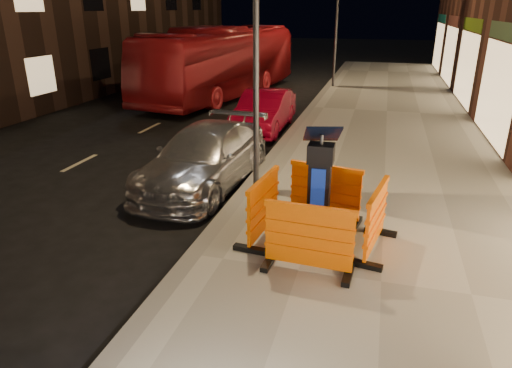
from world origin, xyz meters
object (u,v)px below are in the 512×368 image
(barrier_back, at_px, (325,193))
(barrier_front, at_px, (309,239))
(bus_doubledecker, at_px, (224,96))
(parking_kiosk, at_px, (319,189))
(car_silver, at_px, (206,185))
(car_red, at_px, (264,130))
(barrier_kerbside, at_px, (263,207))
(barrier_bldgside, at_px, (376,220))

(barrier_back, bearing_deg, barrier_front, -78.61)
(bus_doubledecker, bearing_deg, parking_kiosk, -56.23)
(barrier_front, distance_m, bus_doubledecker, 15.92)
(barrier_front, height_order, bus_doubledecker, bus_doubledecker)
(car_silver, bearing_deg, parking_kiosk, -35.11)
(barrier_back, relative_size, bus_doubledecker, 0.12)
(parking_kiosk, bearing_deg, car_red, 119.07)
(barrier_kerbside, relative_size, bus_doubledecker, 0.12)
(barrier_front, xyz_separation_m, barrier_kerbside, (-0.95, 0.95, 0.00))
(car_silver, distance_m, car_red, 5.36)
(parking_kiosk, distance_m, car_red, 8.39)
(barrier_back, height_order, car_silver, barrier_back)
(parking_kiosk, xyz_separation_m, barrier_back, (0.00, 0.95, -0.43))
(barrier_front, bearing_deg, barrier_back, 93.39)
(barrier_kerbside, bearing_deg, bus_doubledecker, 28.31)
(car_silver, height_order, car_red, car_silver)
(barrier_front, distance_m, car_red, 9.24)
(barrier_front, distance_m, car_silver, 4.57)
(barrier_kerbside, relative_size, car_silver, 0.30)
(barrier_bldgside, distance_m, car_red, 8.73)
(barrier_front, bearing_deg, barrier_bldgside, 48.39)
(parking_kiosk, xyz_separation_m, barrier_kerbside, (-0.95, 0.00, -0.43))
(bus_doubledecker, bearing_deg, barrier_kerbside, -59.59)
(barrier_bldgside, distance_m, car_silver, 4.69)
(barrier_bldgside, bearing_deg, barrier_kerbside, 100.39)
(barrier_kerbside, bearing_deg, car_red, 20.72)
(barrier_bldgside, relative_size, car_red, 0.34)
(barrier_back, relative_size, barrier_kerbside, 1.00)
(barrier_front, height_order, barrier_back, same)
(barrier_kerbside, xyz_separation_m, car_silver, (-2.05, 2.43, -0.70))
(barrier_kerbside, xyz_separation_m, bus_doubledecker, (-5.47, 13.60, -0.70))
(parking_kiosk, bearing_deg, barrier_bldgside, 8.39)
(bus_doubledecker, bearing_deg, barrier_back, -54.59)
(car_red, bearing_deg, car_silver, -91.24)
(barrier_back, bearing_deg, barrier_kerbside, -123.61)
(car_silver, xyz_separation_m, bus_doubledecker, (-3.42, 11.17, 0.00))
(barrier_kerbside, bearing_deg, barrier_bldgside, -83.61)
(parking_kiosk, distance_m, barrier_bldgside, 1.04)
(parking_kiosk, bearing_deg, bus_doubledecker, 123.67)
(parking_kiosk, bearing_deg, barrier_kerbside, -171.61)
(barrier_front, distance_m, barrier_bldgside, 1.34)
(barrier_bldgside, bearing_deg, car_silver, 68.83)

